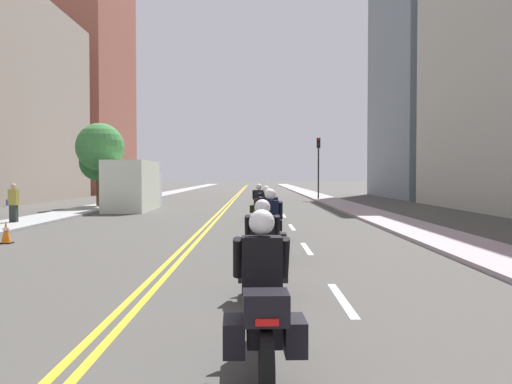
{
  "coord_description": "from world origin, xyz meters",
  "views": [
    {
      "loc": [
        1.89,
        -0.52,
        1.97
      ],
      "look_at": [
        1.84,
        17.49,
        1.42
      ],
      "focal_mm": 37.89,
      "sensor_mm": 36.0,
      "label": 1
    }
  ],
  "objects_px": {
    "motorcycle_5": "(260,205)",
    "motorcycle_1": "(264,257)",
    "motorcycle_4": "(268,211)",
    "traffic_light_far": "(320,157)",
    "motorcycle_2": "(272,232)",
    "parked_truck": "(136,188)",
    "traffic_cone_0": "(8,232)",
    "motorcycle_0": "(264,308)",
    "street_tree_1": "(100,163)",
    "motorcycle_3": "(270,219)",
    "pedestrian_2": "(15,204)",
    "street_tree_0": "(102,147)"
  },
  "relations": [
    {
      "from": "pedestrian_2",
      "to": "motorcycle_0",
      "type": "bearing_deg",
      "value": 127.7
    },
    {
      "from": "traffic_light_far",
      "to": "parked_truck",
      "type": "height_order",
      "value": "traffic_light_far"
    },
    {
      "from": "street_tree_1",
      "to": "motorcycle_2",
      "type": "bearing_deg",
      "value": -64.13
    },
    {
      "from": "motorcycle_4",
      "to": "parked_truck",
      "type": "bearing_deg",
      "value": 123.97
    },
    {
      "from": "motorcycle_0",
      "to": "street_tree_0",
      "type": "bearing_deg",
      "value": 106.91
    },
    {
      "from": "motorcycle_1",
      "to": "motorcycle_2",
      "type": "bearing_deg",
      "value": 86.31
    },
    {
      "from": "motorcycle_4",
      "to": "traffic_light_far",
      "type": "relative_size",
      "value": 0.45
    },
    {
      "from": "motorcycle_5",
      "to": "motorcycle_1",
      "type": "bearing_deg",
      "value": -88.53
    },
    {
      "from": "motorcycle_0",
      "to": "pedestrian_2",
      "type": "bearing_deg",
      "value": 118.74
    },
    {
      "from": "traffic_light_far",
      "to": "motorcycle_2",
      "type": "bearing_deg",
      "value": -98.63
    },
    {
      "from": "motorcycle_5",
      "to": "motorcycle_2",
      "type": "bearing_deg",
      "value": -87.43
    },
    {
      "from": "motorcycle_2",
      "to": "pedestrian_2",
      "type": "height_order",
      "value": "motorcycle_2"
    },
    {
      "from": "traffic_cone_0",
      "to": "motorcycle_0",
      "type": "bearing_deg",
      "value": -54.63
    },
    {
      "from": "motorcycle_5",
      "to": "traffic_light_far",
      "type": "bearing_deg",
      "value": 77.5
    },
    {
      "from": "motorcycle_2",
      "to": "motorcycle_4",
      "type": "bearing_deg",
      "value": 92.83
    },
    {
      "from": "motorcycle_1",
      "to": "traffic_light_far",
      "type": "height_order",
      "value": "traffic_light_far"
    },
    {
      "from": "motorcycle_3",
      "to": "traffic_light_far",
      "type": "bearing_deg",
      "value": 80.41
    },
    {
      "from": "traffic_cone_0",
      "to": "street_tree_1",
      "type": "distance_m",
      "value": 17.92
    },
    {
      "from": "motorcycle_2",
      "to": "street_tree_1",
      "type": "relative_size",
      "value": 0.55
    },
    {
      "from": "motorcycle_4",
      "to": "traffic_cone_0",
      "type": "bearing_deg",
      "value": -149.69
    },
    {
      "from": "motorcycle_0",
      "to": "street_tree_0",
      "type": "height_order",
      "value": "street_tree_0"
    },
    {
      "from": "traffic_cone_0",
      "to": "street_tree_1",
      "type": "height_order",
      "value": "street_tree_1"
    },
    {
      "from": "traffic_cone_0",
      "to": "traffic_light_far",
      "type": "xyz_separation_m",
      "value": [
        12.29,
        27.78,
        3.12
      ]
    },
    {
      "from": "street_tree_0",
      "to": "street_tree_1",
      "type": "xyz_separation_m",
      "value": [
        -0.52,
        1.33,
        -0.87
      ]
    },
    {
      "from": "motorcycle_0",
      "to": "motorcycle_5",
      "type": "relative_size",
      "value": 1.01
    },
    {
      "from": "motorcycle_1",
      "to": "motorcycle_2",
      "type": "xyz_separation_m",
      "value": [
        0.22,
        3.79,
        0.0
      ]
    },
    {
      "from": "motorcycle_1",
      "to": "street_tree_1",
      "type": "distance_m",
      "value": 26.51
    },
    {
      "from": "traffic_cone_0",
      "to": "traffic_light_far",
      "type": "bearing_deg",
      "value": 66.14
    },
    {
      "from": "motorcycle_3",
      "to": "pedestrian_2",
      "type": "xyz_separation_m",
      "value": [
        -10.04,
        5.4,
        0.19
      ]
    },
    {
      "from": "motorcycle_1",
      "to": "traffic_cone_0",
      "type": "height_order",
      "value": "motorcycle_1"
    },
    {
      "from": "traffic_light_far",
      "to": "street_tree_1",
      "type": "bearing_deg",
      "value": -145.34
    },
    {
      "from": "motorcycle_4",
      "to": "street_tree_1",
      "type": "height_order",
      "value": "street_tree_1"
    },
    {
      "from": "motorcycle_5",
      "to": "traffic_light_far",
      "type": "xyz_separation_m",
      "value": [
        4.9,
        19.59,
        2.79
      ]
    },
    {
      "from": "motorcycle_3",
      "to": "motorcycle_5",
      "type": "height_order",
      "value": "motorcycle_5"
    },
    {
      "from": "motorcycle_4",
      "to": "motorcycle_5",
      "type": "bearing_deg",
      "value": 93.69
    },
    {
      "from": "motorcycle_5",
      "to": "pedestrian_2",
      "type": "bearing_deg",
      "value": -164.95
    },
    {
      "from": "motorcycle_2",
      "to": "parked_truck",
      "type": "relative_size",
      "value": 0.34
    },
    {
      "from": "motorcycle_1",
      "to": "motorcycle_4",
      "type": "height_order",
      "value": "motorcycle_4"
    },
    {
      "from": "motorcycle_2",
      "to": "traffic_cone_0",
      "type": "distance_m",
      "value": 8.23
    },
    {
      "from": "motorcycle_5",
      "to": "traffic_light_far",
      "type": "height_order",
      "value": "traffic_light_far"
    },
    {
      "from": "motorcycle_3",
      "to": "street_tree_1",
      "type": "distance_m",
      "value": 20.01
    },
    {
      "from": "traffic_cone_0",
      "to": "pedestrian_2",
      "type": "distance_m",
      "value": 6.33
    },
    {
      "from": "motorcycle_5",
      "to": "parked_truck",
      "type": "bearing_deg",
      "value": 136.39
    },
    {
      "from": "motorcycle_0",
      "to": "motorcycle_1",
      "type": "relative_size",
      "value": 1.04
    },
    {
      "from": "motorcycle_3",
      "to": "motorcycle_4",
      "type": "distance_m",
      "value": 4.09
    },
    {
      "from": "motorcycle_1",
      "to": "street_tree_0",
      "type": "bearing_deg",
      "value": 111.53
    },
    {
      "from": "motorcycle_4",
      "to": "motorcycle_1",
      "type": "bearing_deg",
      "value": -91.68
    },
    {
      "from": "traffic_cone_0",
      "to": "pedestrian_2",
      "type": "xyz_separation_m",
      "value": [
        -2.4,
        5.83,
        0.53
      ]
    },
    {
      "from": "motorcycle_4",
      "to": "pedestrian_2",
      "type": "bearing_deg",
      "value": 172.26
    },
    {
      "from": "motorcycle_1",
      "to": "traffic_cone_0",
      "type": "xyz_separation_m",
      "value": [
        -7.37,
        6.94,
        -0.33
      ]
    }
  ]
}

